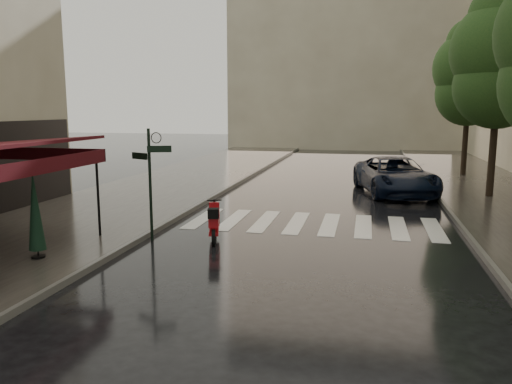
% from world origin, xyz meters
% --- Properties ---
extents(ground, '(120.00, 120.00, 0.00)m').
position_xyz_m(ground, '(0.00, 0.00, 0.00)').
color(ground, black).
rests_on(ground, ground).
extents(sidewalk_near, '(6.00, 60.00, 0.12)m').
position_xyz_m(sidewalk_near, '(-4.50, 12.00, 0.06)').
color(sidewalk_near, '#38332D').
rests_on(sidewalk_near, ground).
extents(sidewalk_far, '(5.50, 60.00, 0.12)m').
position_xyz_m(sidewalk_far, '(10.25, 12.00, 0.06)').
color(sidewalk_far, '#38332D').
rests_on(sidewalk_far, ground).
extents(curb_near, '(0.12, 60.00, 0.16)m').
position_xyz_m(curb_near, '(-1.45, 12.00, 0.07)').
color(curb_near, '#595651').
rests_on(curb_near, ground).
extents(curb_far, '(0.12, 60.00, 0.16)m').
position_xyz_m(curb_far, '(7.45, 12.00, 0.07)').
color(curb_far, '#595651').
rests_on(curb_far, ground).
extents(crosswalk, '(7.85, 3.20, 0.01)m').
position_xyz_m(crosswalk, '(2.98, 6.00, 0.01)').
color(crosswalk, silver).
rests_on(crosswalk, ground).
extents(signpost, '(1.17, 0.29, 3.10)m').
position_xyz_m(signpost, '(-1.19, 3.00, 1.83)').
color(signpost, black).
rests_on(signpost, ground).
extents(backdrop_building, '(22.00, 6.00, 20.00)m').
position_xyz_m(backdrop_building, '(3.00, 38.00, 10.00)').
color(backdrop_building, tan).
rests_on(backdrop_building, ground).
extents(tree_mid, '(3.80, 3.80, 8.34)m').
position_xyz_m(tree_mid, '(9.50, 12.00, 5.59)').
color(tree_mid, black).
rests_on(tree_mid, sidewalk_far).
extents(tree_far, '(3.80, 3.80, 8.16)m').
position_xyz_m(tree_far, '(9.70, 19.00, 5.46)').
color(tree_far, black).
rests_on(tree_far, sidewalk_far).
extents(scooter, '(0.68, 1.56, 1.05)m').
position_xyz_m(scooter, '(0.50, 3.34, 0.49)').
color(scooter, black).
rests_on(scooter, ground).
extents(parked_car, '(3.83, 6.12, 1.58)m').
position_xyz_m(parked_car, '(5.79, 12.44, 0.79)').
color(parked_car, black).
rests_on(parked_car, ground).
extents(parasol_back, '(0.40, 0.40, 2.12)m').
position_xyz_m(parasol_back, '(-2.99, 0.50, 1.26)').
color(parasol_back, black).
rests_on(parasol_back, sidewalk_near).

